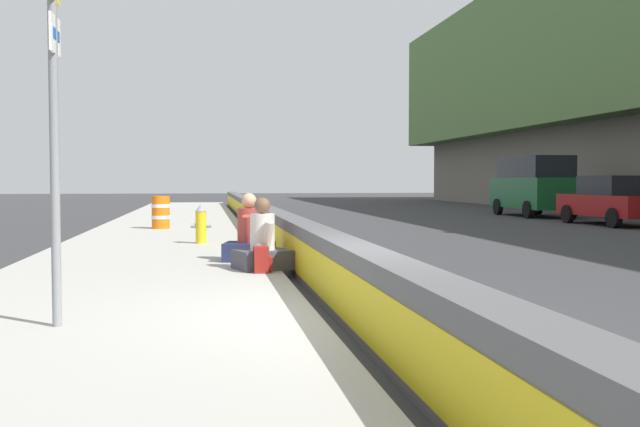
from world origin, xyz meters
name	(u,v)px	position (x,y,z in m)	size (l,w,h in m)	color
ground_plane	(362,327)	(0.00, 0.00, 0.00)	(160.00, 160.00, 0.00)	#353538
sidewalk_strip	(103,328)	(0.00, 2.65, 0.07)	(80.00, 4.40, 0.14)	#A8A59E
jersey_barrier	(362,287)	(0.00, 0.00, 0.42)	(76.00, 0.45, 0.85)	#545456
route_sign_post	(54,112)	(-0.17, 3.05, 2.21)	(0.44, 0.09, 3.60)	gray
fire_hydrant	(201,223)	(9.07, 1.72, 0.59)	(0.26, 0.46, 0.88)	gold
seated_person_foreground	(262,247)	(4.10, 0.73, 0.50)	(0.92, 0.99, 1.14)	#424247
seated_person_middle	(249,239)	(5.36, 0.86, 0.51)	(0.89, 0.99, 1.19)	#23284C
backpack	(262,260)	(3.67, 0.77, 0.33)	(0.32, 0.28, 0.40)	maroon
construction_barrel	(161,212)	(14.35, 2.90, 0.62)	(0.54, 0.54, 0.95)	orange
parked_car_fourth	(613,200)	(15.86, -12.31, 0.86)	(4.55, 2.05, 1.71)	maroon
parked_car_midline	(534,185)	(22.14, -12.35, 1.35)	(5.14, 2.18, 2.56)	#145128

